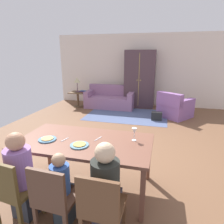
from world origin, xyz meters
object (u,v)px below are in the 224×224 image
object	(u,v)px
dining_table	(85,145)
person_man	(23,178)
handbag	(157,116)
person_child	(63,191)
plate_near_child	(79,145)
table_lamp	(77,81)
dining_chair_child	(54,197)
dining_chair_man	(12,189)
dining_chair_woman	(101,206)
book_lower	(83,92)
wine_glass	(134,132)
armoire	(140,79)
book_upper	(83,91)
couch	(110,99)
side_table	(78,97)
person_woman	(106,193)
armchair	(174,107)
plate_near_man	(47,139)

from	to	relation	value
dining_table	person_man	world-z (taller)	person_man
handbag	person_child	bearing A→B (deg)	-102.03
plate_near_child	table_lamp	bearing A→B (deg)	114.48
person_man	person_child	xyz separation A→B (m)	(0.52, -0.00, -0.08)
dining_chair_child	dining_chair_man	bearing A→B (deg)	179.95
dining_chair_woman	book_lower	bearing A→B (deg)	114.37
wine_glass	dining_chair_man	bearing A→B (deg)	-139.24
person_child	armoire	bearing A→B (deg)	88.41
dining_table	book_upper	world-z (taller)	dining_table
dining_chair_man	couch	world-z (taller)	dining_chair_man
armoire	side_table	bearing A→B (deg)	-164.36
armoire	table_lamp	bearing A→B (deg)	-164.36
person_woman	armoire	bearing A→B (deg)	93.58
couch	dining_chair_man	bearing A→B (deg)	-86.32
handbag	dining_chair_woman	bearing A→B (deg)	-94.97
dining_table	dining_chair_woman	size ratio (longest dim) A/B	2.17
side_table	handbag	bearing A→B (deg)	-16.74
person_man	person_woman	xyz separation A→B (m)	(1.03, 0.00, 0.00)
dining_chair_woman	dining_table	bearing A→B (deg)	121.01
couch	book_upper	xyz separation A→B (m)	(-1.00, -0.25, 0.32)
couch	armchair	distance (m)	2.40
dining_chair_man	person_man	bearing A→B (deg)	85.59
wine_glass	dining_chair_woman	bearing A→B (deg)	-98.81
dining_table	wine_glass	bearing A→B (deg)	14.85
dining_chair_child	dining_chair_woman	size ratio (longest dim) A/B	1.00
person_child	person_woman	distance (m)	0.52
armoire	wine_glass	bearing A→B (deg)	-83.92
book_lower	dining_table	bearing A→B (deg)	-67.02
couch	side_table	distance (m)	1.24
armoire	side_table	distance (m)	2.44
person_child	handbag	size ratio (longest dim) A/B	2.89
dining_chair_man	table_lamp	bearing A→B (deg)	106.52
plate_near_child	book_upper	bearing A→B (deg)	112.22
dining_chair_man	side_table	world-z (taller)	dining_chair_man
armchair	handbag	bearing A→B (deg)	-138.52
plate_near_man	book_upper	distance (m)	4.74
plate_near_man	person_woman	bearing A→B (deg)	-28.60
armoire	side_table	xyz separation A→B (m)	(-2.25, -0.63, -0.67)
dining_chair_woman	person_man	bearing A→B (deg)	170.38
armchair	side_table	xyz separation A→B (m)	(-3.51, 0.44, 0.06)
person_child	handbag	distance (m)	4.31
dining_table	armoire	size ratio (longest dim) A/B	0.90
dining_chair_man	table_lamp	size ratio (longest dim) A/B	1.61
dining_chair_man	person_woman	bearing A→B (deg)	9.47
plate_near_child	side_table	xyz separation A→B (m)	(-2.09, 4.60, -0.39)
side_table	book_lower	xyz separation A→B (m)	(0.21, 0.02, 0.22)
person_child	person_woman	bearing A→B (deg)	0.57
plate_near_child	book_upper	distance (m)	4.97
dining_chair_child	book_upper	bearing A→B (deg)	109.55
dining_table	person_child	bearing A→B (deg)	-89.87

